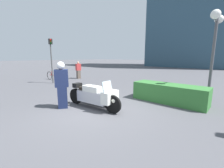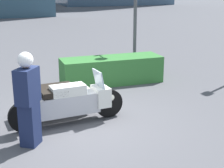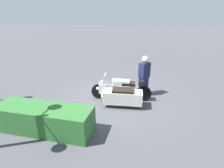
# 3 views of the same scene
# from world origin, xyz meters

# --- Properties ---
(ground_plane) EXTENTS (160.00, 160.00, 0.00)m
(ground_plane) POSITION_xyz_m (0.00, 0.00, 0.00)
(ground_plane) COLOR #4C4C51
(police_motorcycle) EXTENTS (2.64, 1.25, 1.16)m
(police_motorcycle) POSITION_xyz_m (-0.22, 0.51, 0.47)
(police_motorcycle) COLOR black
(police_motorcycle) RESTS_ON ground
(officer_rider) EXTENTS (0.53, 0.59, 1.85)m
(officer_rider) POSITION_xyz_m (-1.13, -0.60, 0.98)
(officer_rider) COLOR #192347
(officer_rider) RESTS_ON ground
(hedge_bush_curbside) EXTENTS (3.16, 0.97, 0.82)m
(hedge_bush_curbside) POSITION_xyz_m (1.77, 2.96, 0.41)
(hedge_bush_curbside) COLOR #337033
(hedge_bush_curbside) RESTS_ON ground
(twin_lamp_post) EXTENTS (0.37, 1.41, 3.85)m
(twin_lamp_post) POSITION_xyz_m (3.09, 4.25, 3.04)
(twin_lamp_post) COLOR #4C4C51
(twin_lamp_post) RESTS_ON ground
(traffic_light_far) EXTENTS (0.22, 0.28, 3.32)m
(traffic_light_far) POSITION_xyz_m (-6.77, 1.93, 2.19)
(traffic_light_far) COLOR #4C4C4C
(traffic_light_far) RESTS_ON ground
(pedestrian_bystander) EXTENTS (0.33, 0.48, 1.58)m
(pedestrian_bystander) POSITION_xyz_m (-7.37, 4.77, 0.79)
(pedestrian_bystander) COLOR brown
(pedestrian_bystander) RESTS_ON ground
(bicycle_parked) EXTENTS (1.78, 0.21, 0.77)m
(bicycle_parked) POSITION_xyz_m (-8.41, 2.78, 0.35)
(bicycle_parked) COLOR black
(bicycle_parked) RESTS_ON ground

